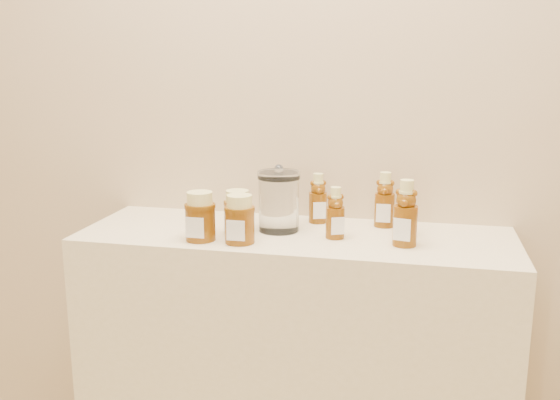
% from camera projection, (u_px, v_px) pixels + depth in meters
% --- Properties ---
extents(wall_back, '(3.50, 0.02, 2.70)m').
position_uv_depth(wall_back, '(309.00, 67.00, 1.82)').
color(wall_back, tan).
rests_on(wall_back, ground).
extents(display_table, '(1.20, 0.40, 0.90)m').
position_uv_depth(display_table, '(295.00, 380.00, 1.83)').
color(display_table, beige).
rests_on(display_table, ground).
extents(bear_bottle_back_left, '(0.07, 0.07, 0.17)m').
position_uv_depth(bear_bottle_back_left, '(318.00, 195.00, 1.83)').
color(bear_bottle_back_left, '#5B2E07').
rests_on(bear_bottle_back_left, display_table).
extents(bear_bottle_back_mid, '(0.06, 0.06, 0.18)m').
position_uv_depth(bear_bottle_back_mid, '(385.00, 196.00, 1.79)').
color(bear_bottle_back_mid, '#5B2E07').
rests_on(bear_bottle_back_mid, display_table).
extents(bear_bottle_back_right, '(0.06, 0.06, 0.16)m').
position_uv_depth(bear_bottle_back_right, '(404.00, 207.00, 1.70)').
color(bear_bottle_back_right, '#5B2E07').
rests_on(bear_bottle_back_right, display_table).
extents(bear_bottle_front_left, '(0.07, 0.07, 0.16)m').
position_uv_depth(bear_bottle_front_left, '(335.00, 209.00, 1.67)').
color(bear_bottle_front_left, '#5B2E07').
rests_on(bear_bottle_front_left, display_table).
extents(bear_bottle_front_right, '(0.08, 0.08, 0.20)m').
position_uv_depth(bear_bottle_front_right, '(406.00, 209.00, 1.60)').
color(bear_bottle_front_right, '#5B2E07').
rests_on(bear_bottle_front_right, display_table).
extents(honey_jar_left, '(0.09, 0.09, 0.13)m').
position_uv_depth(honey_jar_left, '(200.00, 216.00, 1.66)').
color(honey_jar_left, '#5B2E07').
rests_on(honey_jar_left, display_table).
extents(honey_jar_back, '(0.09, 0.09, 0.12)m').
position_uv_depth(honey_jar_back, '(238.00, 212.00, 1.72)').
color(honey_jar_back, '#5B2E07').
rests_on(honey_jar_back, display_table).
extents(honey_jar_front, '(0.08, 0.08, 0.13)m').
position_uv_depth(honey_jar_front, '(240.00, 219.00, 1.63)').
color(honey_jar_front, '#5B2E07').
rests_on(honey_jar_front, display_table).
extents(glass_canister, '(0.15, 0.15, 0.18)m').
position_uv_depth(glass_canister, '(279.00, 199.00, 1.74)').
color(glass_canister, white).
rests_on(glass_canister, display_table).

